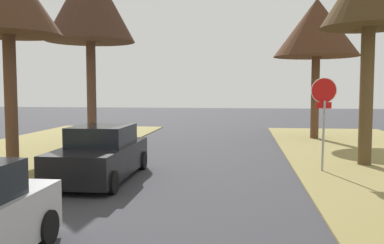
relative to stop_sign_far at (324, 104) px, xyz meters
name	(u,v)px	position (x,y,z in m)	size (l,w,h in m)	color
stop_sign_far	(324,104)	(0.00, 0.00, 0.00)	(0.81, 0.27, 2.97)	#9EA0A5
street_tree_right_far	(317,28)	(1.22, 9.14, 3.61)	(4.43, 4.43, 7.32)	brown
street_tree_left_far	(90,1)	(-9.55, 5.10, 4.46)	(4.06, 4.06, 8.56)	#4F362A
parked_sedan_black	(101,155)	(-6.69, -1.87, -1.47)	(1.97, 4.42, 1.57)	black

